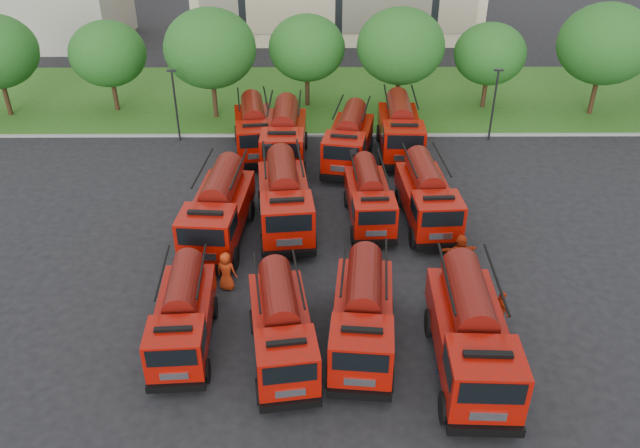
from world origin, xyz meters
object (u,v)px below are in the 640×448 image
(fire_truck_8, at_px, (254,128))
(fire_truck_11, at_px, (400,128))
(fire_truck_4, at_px, (219,209))
(fire_truck_5, at_px, (285,198))
(firefighter_5, at_px, (458,268))
(fire_truck_6, at_px, (369,197))
(fire_truck_0, at_px, (183,315))
(fire_truck_3, at_px, (471,333))
(firefighter_3, at_px, (448,385))
(fire_truck_1, at_px, (282,326))
(fire_truck_2, at_px, (363,314))
(fire_truck_9, at_px, (285,136))
(firefighter_4, at_px, (228,288))
(firefighter_2, at_px, (497,326))
(firefighter_0, at_px, (474,368))
(fire_truck_10, at_px, (349,139))
(fire_truck_7, at_px, (427,196))

(fire_truck_8, relative_size, fire_truck_11, 0.97)
(fire_truck_4, xyz_separation_m, fire_truck_5, (3.37, 1.21, 0.00))
(firefighter_5, bearing_deg, fire_truck_5, -32.70)
(fire_truck_6, bearing_deg, fire_truck_4, -170.19)
(fire_truck_0, bearing_deg, fire_truck_3, -11.11)
(fire_truck_3, xyz_separation_m, firefighter_5, (1.03, 6.81, -1.75))
(firefighter_3, bearing_deg, fire_truck_5, -56.25)
(fire_truck_5, bearing_deg, fire_truck_3, -60.79)
(fire_truck_1, distance_m, fire_truck_6, 11.59)
(fire_truck_2, xyz_separation_m, fire_truck_9, (-3.95, 17.97, 0.18))
(fire_truck_0, distance_m, fire_truck_11, 22.05)
(firefighter_4, bearing_deg, fire_truck_8, -73.17)
(fire_truck_6, relative_size, fire_truck_9, 0.84)
(fire_truck_4, relative_size, firefighter_2, 4.24)
(fire_truck_0, height_order, fire_truck_9, fire_truck_9)
(fire_truck_9, xyz_separation_m, firefighter_0, (8.38, -19.46, -1.76))
(fire_truck_6, height_order, firefighter_5, fire_truck_6)
(fire_truck_4, distance_m, fire_truck_5, 3.58)
(fire_truck_0, bearing_deg, fire_truck_11, 56.27)
(fire_truck_1, height_order, firefighter_3, fire_truck_1)
(fire_truck_1, height_order, firefighter_5, fire_truck_1)
(fire_truck_1, height_order, fire_truck_10, fire_truck_10)
(fire_truck_6, bearing_deg, fire_truck_5, -175.74)
(fire_truck_0, bearing_deg, fire_truck_1, -14.71)
(fire_truck_5, distance_m, fire_truck_6, 4.64)
(fire_truck_7, distance_m, fire_truck_8, 13.94)
(fire_truck_7, height_order, firefighter_5, fire_truck_7)
(fire_truck_6, distance_m, fire_truck_11, 9.50)
(fire_truck_0, xyz_separation_m, fire_truck_2, (7.36, -0.17, 0.13))
(fire_truck_11, bearing_deg, fire_truck_0, -118.02)
(fire_truck_3, relative_size, firefighter_0, 4.99)
(fire_truck_7, height_order, firefighter_3, fire_truck_7)
(fire_truck_7, height_order, fire_truck_11, fire_truck_11)
(fire_truck_1, xyz_separation_m, firefighter_5, (8.40, 6.08, -1.51))
(fire_truck_9, height_order, firefighter_3, fire_truck_9)
(fire_truck_2, distance_m, fire_truck_11, 19.58)
(firefighter_2, relative_size, firefighter_5, 0.96)
(firefighter_3, bearing_deg, firefighter_5, -99.52)
(fire_truck_11, xyz_separation_m, firefighter_4, (-9.83, -15.32, -1.74))
(fire_truck_4, xyz_separation_m, fire_truck_11, (10.71, 10.85, -0.00))
(firefighter_0, xyz_separation_m, firefighter_2, (1.55, 2.55, 0.00))
(fire_truck_6, bearing_deg, fire_truck_1, -114.38)
(fire_truck_1, distance_m, firefighter_2, 9.54)
(firefighter_2, bearing_deg, fire_truck_2, 77.72)
(firefighter_2, distance_m, firefighter_3, 4.44)
(firefighter_0, bearing_deg, fire_truck_0, 141.15)
(fire_truck_6, distance_m, firefighter_4, 9.55)
(fire_truck_1, relative_size, fire_truck_3, 0.89)
(fire_truck_1, bearing_deg, fire_truck_10, 70.93)
(firefighter_4, bearing_deg, fire_truck_4, -61.88)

